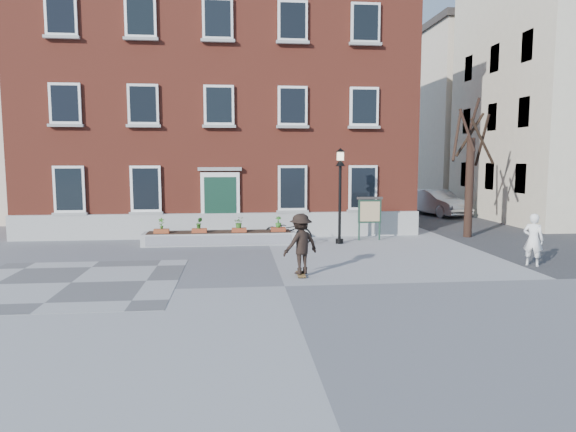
{
  "coord_description": "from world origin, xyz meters",
  "views": [
    {
      "loc": [
        -1.32,
        -13.81,
        3.53
      ],
      "look_at": [
        0.5,
        4.0,
        1.5
      ],
      "focal_mm": 32.0,
      "sensor_mm": 36.0,
      "label": 1
    }
  ],
  "objects": [
    {
      "name": "brick_building",
      "position": [
        -2.0,
        13.98,
        6.3
      ],
      "size": [
        18.4,
        10.85,
        12.6
      ],
      "color": "maroon",
      "rests_on": "ground"
    },
    {
      "name": "notice_board",
      "position": [
        4.39,
        7.61,
        1.26
      ],
      "size": [
        1.1,
        0.16,
        1.87
      ],
      "color": "#1B372A",
      "rests_on": "ground"
    },
    {
      "name": "bystander",
      "position": [
        8.34,
        1.85,
        0.87
      ],
      "size": [
        0.74,
        0.74,
        1.73
      ],
      "primitive_type": "imported",
      "rotation": [
        0.0,
        0.0,
        2.35
      ],
      "color": "white",
      "rests_on": "ground"
    },
    {
      "name": "parked_car",
      "position": [
        11.03,
        16.63,
        0.79
      ],
      "size": [
        2.9,
        5.06,
        1.58
      ],
      "primitive_type": "imported",
      "rotation": [
        0.0,
        0.0,
        0.27
      ],
      "color": "silver",
      "rests_on": "ground"
    },
    {
      "name": "skateboarder",
      "position": [
        0.6,
        1.19,
        0.98
      ],
      "size": [
        1.35,
        1.14,
        1.89
      ],
      "color": "brown",
      "rests_on": "ground"
    },
    {
      "name": "bicycle",
      "position": [
        0.81,
        7.06,
        0.54
      ],
      "size": [
        2.17,
        1.44,
        1.08
      ],
      "primitive_type": "imported",
      "rotation": [
        0.0,
        0.0,
        1.18
      ],
      "color": "black",
      "rests_on": "ground"
    },
    {
      "name": "side_street",
      "position": [
        17.99,
        19.78,
        7.02
      ],
      "size": [
        15.2,
        36.0,
        14.5
      ],
      "color": "#3B3B3E",
      "rests_on": "ground"
    },
    {
      "name": "checker_patch",
      "position": [
        -6.0,
        1.0,
        0.01
      ],
      "size": [
        6.0,
        6.0,
        0.01
      ],
      "primitive_type": "cube",
      "color": "#515254",
      "rests_on": "ground"
    },
    {
      "name": "bare_tree",
      "position": [
        9.01,
        8.01,
        2.79
      ],
      "size": [
        1.83,
        1.83,
        6.16
      ],
      "color": "#311D15",
      "rests_on": "ground"
    },
    {
      "name": "ground",
      "position": [
        0.0,
        0.0,
        0.0
      ],
      "size": [
        100.0,
        100.0,
        0.0
      ],
      "primitive_type": "plane",
      "color": "gray",
      "rests_on": "ground"
    },
    {
      "name": "planter_assembly",
      "position": [
        -1.99,
        7.18,
        0.31
      ],
      "size": [
        6.2,
        1.12,
        1.15
      ],
      "color": "#B4B4AF",
      "rests_on": "ground"
    },
    {
      "name": "lamp_post",
      "position": [
        2.94,
        6.88,
        2.54
      ],
      "size": [
        0.4,
        0.4,
        3.93
      ],
      "color": "black",
      "rests_on": "ground"
    }
  ]
}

